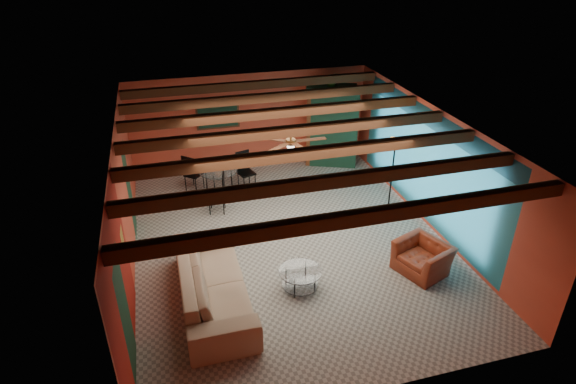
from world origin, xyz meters
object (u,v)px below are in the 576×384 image
object	(u,v)px
armoire	(330,127)
floor_lamp	(392,176)
coffee_table	(300,279)
dining_table	(219,178)
vase	(217,157)
potted_plant	(332,80)
sofa	(213,282)
armchair	(423,257)

from	to	relation	value
armoire	floor_lamp	bearing A→B (deg)	-58.64
coffee_table	dining_table	distance (m)	4.13
armoire	vase	size ratio (longest dim) A/B	12.54
armoire	potted_plant	size ratio (longest dim) A/B	4.97
sofa	vase	xyz separation A→B (m)	(0.68, 3.96, 0.66)
coffee_table	floor_lamp	distance (m)	3.69
sofa	vase	bearing A→B (deg)	-9.86
sofa	vase	size ratio (longest dim) A/B	16.62
armchair	floor_lamp	distance (m)	2.44
armoire	potted_plant	distance (m)	1.34
armchair	dining_table	bearing A→B (deg)	-162.35
armchair	armoire	world-z (taller)	armoire
coffee_table	vase	world-z (taller)	vase
potted_plant	vase	world-z (taller)	potted_plant
sofa	potted_plant	bearing A→B (deg)	-38.31
dining_table	armoire	bearing A→B (deg)	19.31
dining_table	vase	xyz separation A→B (m)	(0.00, 0.00, 0.59)
coffee_table	armoire	distance (m)	5.81
armchair	floor_lamp	bearing A→B (deg)	148.21
sofa	floor_lamp	world-z (taller)	floor_lamp
armoire	floor_lamp	distance (m)	3.04
sofa	floor_lamp	xyz separation A→B (m)	(4.49, 2.13, 0.49)
armchair	coffee_table	size ratio (longest dim) A/B	1.19
armchair	potted_plant	size ratio (longest dim) A/B	2.16
dining_table	armoire	world-z (taller)	armoire
armchair	armoire	size ratio (longest dim) A/B	0.43
armchair	floor_lamp	size ratio (longest dim) A/B	0.52
coffee_table	floor_lamp	bearing A→B (deg)	37.31
coffee_table	armoire	size ratio (longest dim) A/B	0.37
sofa	potted_plant	distance (m)	6.84
armchair	coffee_table	world-z (taller)	armchair
dining_table	sofa	bearing A→B (deg)	-99.75
armoire	sofa	bearing A→B (deg)	-105.37
dining_table	armoire	distance (m)	3.61
armoire	floor_lamp	world-z (taller)	armoire
dining_table	coffee_table	bearing A→B (deg)	-77.00
dining_table	floor_lamp	size ratio (longest dim) A/B	1.04
armchair	potted_plant	bearing A→B (deg)	158.71
vase	armoire	bearing A→B (deg)	19.31
sofa	armchair	xyz separation A→B (m)	(4.07, -0.19, -0.12)
dining_table	potted_plant	bearing A→B (deg)	19.31
sofa	dining_table	xyz separation A→B (m)	(0.68, 3.96, 0.07)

